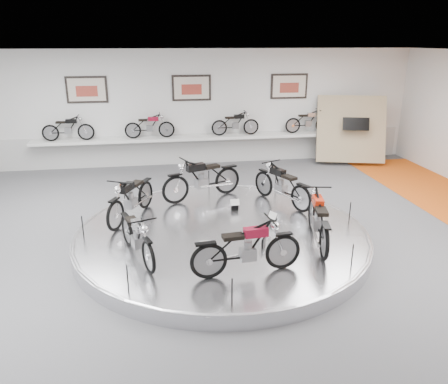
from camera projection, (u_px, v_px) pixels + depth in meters
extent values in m
plane|color=#545456|center=(224.00, 248.00, 9.46)|extent=(16.00, 16.00, 0.00)
plane|color=white|center=(224.00, 55.00, 8.14)|extent=(16.00, 16.00, 0.00)
plane|color=silver|center=(192.00, 108.00, 15.33)|extent=(16.00, 0.00, 16.00)
cube|color=#BCBCBA|center=(193.00, 149.00, 15.78)|extent=(15.68, 0.04, 1.10)
cylinder|color=silver|center=(222.00, 236.00, 9.69)|extent=(6.40, 6.40, 0.30)
torus|color=#B2B2BA|center=(222.00, 231.00, 9.65)|extent=(6.40, 6.40, 0.10)
cube|color=silver|center=(193.00, 138.00, 15.38)|extent=(11.00, 0.55, 0.10)
cube|color=beige|center=(87.00, 90.00, 14.53)|extent=(1.35, 0.06, 0.88)
cube|color=beige|center=(192.00, 88.00, 15.06)|extent=(1.35, 0.06, 0.88)
cube|color=beige|center=(289.00, 86.00, 15.59)|extent=(1.35, 0.06, 0.88)
cube|color=#9E8767|center=(351.00, 129.00, 15.58)|extent=(2.56, 1.52, 2.30)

